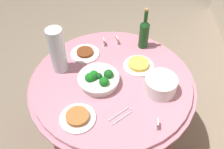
# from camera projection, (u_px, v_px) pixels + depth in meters

# --- Properties ---
(ground_plane) EXTENTS (6.00, 6.00, 0.00)m
(ground_plane) POSITION_uv_depth(u_px,v_px,m) (112.00, 135.00, 2.29)
(ground_plane) COLOR gray
(buffet_table) EXTENTS (1.16, 1.16, 0.74)m
(buffet_table) POSITION_uv_depth(u_px,v_px,m) (112.00, 111.00, 2.02)
(buffet_table) COLOR maroon
(buffet_table) RESTS_ON ground_plane
(broccoli_bowl) EXTENTS (0.28, 0.28, 0.11)m
(broccoli_bowl) POSITION_uv_depth(u_px,v_px,m) (99.00, 79.00, 1.70)
(broccoli_bowl) COLOR white
(broccoli_bowl) RESTS_ON buffet_table
(plate_stack) EXTENTS (0.21, 0.21, 0.11)m
(plate_stack) POSITION_uv_depth(u_px,v_px,m) (160.00, 85.00, 1.65)
(plate_stack) COLOR white
(plate_stack) RESTS_ON buffet_table
(wine_bottle) EXTENTS (0.07, 0.07, 0.34)m
(wine_bottle) POSITION_uv_depth(u_px,v_px,m) (144.00, 33.00, 1.91)
(wine_bottle) COLOR #16441A
(wine_bottle) RESTS_ON buffet_table
(decorative_fruit_vase) EXTENTS (0.11, 0.11, 0.34)m
(decorative_fruit_vase) POSITION_uv_depth(u_px,v_px,m) (58.00, 52.00, 1.72)
(decorative_fruit_vase) COLOR silver
(decorative_fruit_vase) RESTS_ON buffet_table
(serving_tongs) EXTENTS (0.14, 0.15, 0.01)m
(serving_tongs) POSITION_uv_depth(u_px,v_px,m) (122.00, 115.00, 1.54)
(serving_tongs) COLOR silver
(serving_tongs) RESTS_ON buffet_table
(food_plate_stir_fry) EXTENTS (0.22, 0.22, 0.03)m
(food_plate_stir_fry) POSITION_uv_depth(u_px,v_px,m) (85.00, 53.00, 1.93)
(food_plate_stir_fry) COLOR white
(food_plate_stir_fry) RESTS_ON buffet_table
(food_plate_peanuts) EXTENTS (0.22, 0.22, 0.04)m
(food_plate_peanuts) POSITION_uv_depth(u_px,v_px,m) (78.00, 117.00, 1.52)
(food_plate_peanuts) COLOR white
(food_plate_peanuts) RESTS_ON buffet_table
(food_plate_fried_egg) EXTENTS (0.22, 0.22, 0.04)m
(food_plate_fried_egg) POSITION_uv_depth(u_px,v_px,m) (139.00, 65.00, 1.83)
(food_plate_fried_egg) COLOR white
(food_plate_fried_egg) RESTS_ON buffet_table
(label_placard_front) EXTENTS (0.05, 0.01, 0.05)m
(label_placard_front) POSITION_uv_depth(u_px,v_px,m) (158.00, 124.00, 1.47)
(label_placard_front) COLOR white
(label_placard_front) RESTS_ON buffet_table
(label_placard_mid) EXTENTS (0.05, 0.02, 0.05)m
(label_placard_mid) POSITION_uv_depth(u_px,v_px,m) (104.00, 41.00, 2.00)
(label_placard_mid) COLOR white
(label_placard_mid) RESTS_ON buffet_table
(label_placard_rear) EXTENTS (0.05, 0.03, 0.05)m
(label_placard_rear) POSITION_uv_depth(u_px,v_px,m) (117.00, 40.00, 2.01)
(label_placard_rear) COLOR white
(label_placard_rear) RESTS_ON buffet_table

